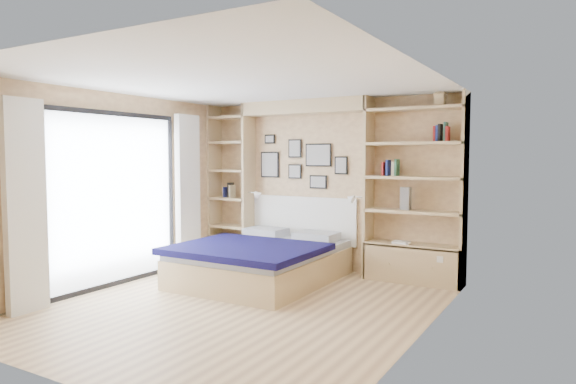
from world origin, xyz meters
The scene contains 8 objects.
ground centered at (0.00, 0.00, 0.00)m, with size 4.50×4.50×0.00m, color #DFBE8B.
room_shell centered at (-0.39, 1.52, 1.08)m, with size 4.50×4.50×4.50m.
bed centered at (-0.44, 1.13, 0.28)m, with size 1.82×2.23×1.07m.
photo_gallery centered at (-0.45, 2.22, 1.60)m, with size 1.48×0.02×0.82m.
reading_lamps centered at (-0.30, 2.00, 1.10)m, with size 1.92×0.12×0.15m.
shelf_decor centered at (1.05, 2.07, 1.69)m, with size 3.53×0.23×2.03m.
deck centered at (-3.60, 0.00, 0.00)m, with size 3.20×4.00×0.05m, color brown.
deck_chair centered at (-2.79, 0.82, 0.40)m, with size 0.79×0.96×0.84m.
Camera 1 is at (3.28, -4.61, 1.68)m, focal length 32.00 mm.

